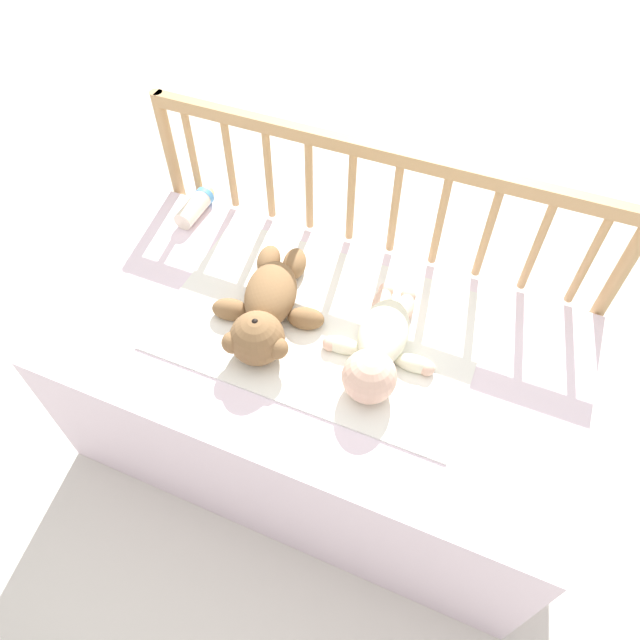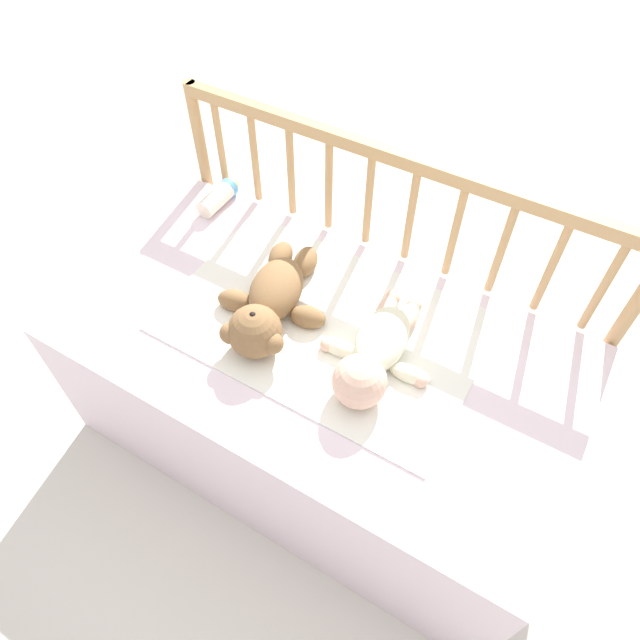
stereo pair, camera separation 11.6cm
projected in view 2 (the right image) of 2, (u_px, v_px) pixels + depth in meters
ground_plane at (318, 432)px, 1.82m from camera, size 12.00×12.00×0.00m
crib_mattress at (317, 391)px, 1.63m from camera, size 1.32×0.72×0.50m
crib_rail at (388, 223)px, 1.57m from camera, size 1.32×0.04×0.82m
blanket at (324, 323)px, 1.46m from camera, size 0.79×0.51×0.01m
teddy_bear at (270, 303)px, 1.44m from camera, size 0.30×0.42×0.14m
baby at (375, 353)px, 1.35m from camera, size 0.28×0.39×0.13m
baby_bottle at (220, 196)px, 1.74m from camera, size 0.06×0.17×0.06m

